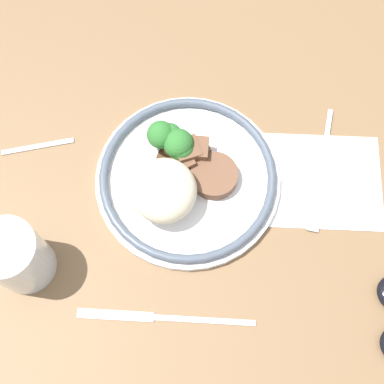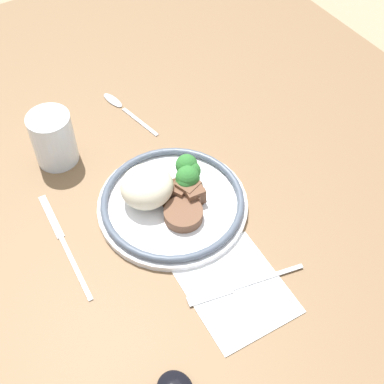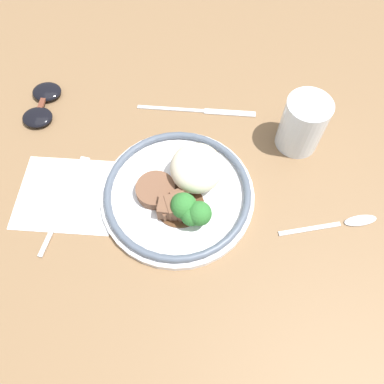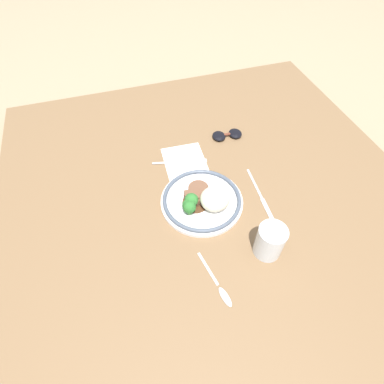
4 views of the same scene
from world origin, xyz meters
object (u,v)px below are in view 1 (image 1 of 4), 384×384
Objects in this scene: plate at (183,176)px; knife at (159,318)px; juice_glass at (18,258)px; fork at (320,181)px.

plate is 0.19m from knife.
fork is at bearing -163.44° from juice_glass.
plate reaches higher than knife.
plate reaches higher than fork.
knife is (-0.17, 0.07, -0.04)m from juice_glass.
fork is (-0.19, 0.00, -0.02)m from plate.
fork is at bearing -136.53° from knife.
juice_glass is at bearing -60.81° from fork.
knife is (0.22, 0.18, -0.00)m from fork.
fork is at bearing 179.66° from plate.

